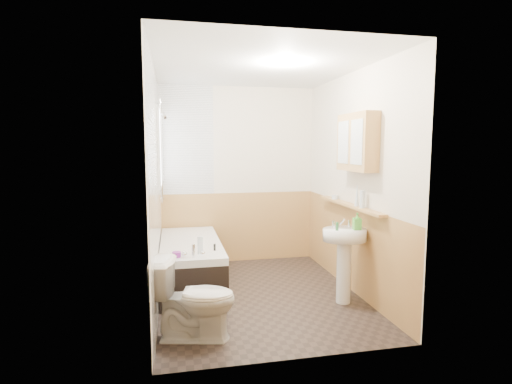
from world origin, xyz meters
TOP-DOWN VIEW (x-y plane):
  - floor at (0.00, 0.00)m, footprint 2.80×2.80m
  - ceiling at (0.00, 0.00)m, footprint 2.80×2.80m
  - wall_back at (0.00, 1.41)m, footprint 2.20×0.02m
  - wall_front at (0.00, -1.41)m, footprint 2.20×0.02m
  - wall_left at (-1.11, 0.00)m, footprint 0.02×2.80m
  - wall_right at (1.11, 0.00)m, footprint 0.02×2.80m
  - wainscot_right at (1.09, 0.00)m, footprint 0.01×2.80m
  - wainscot_front at (0.00, -1.39)m, footprint 2.20×0.01m
  - wainscot_back at (0.00, 1.39)m, footprint 2.20×0.01m
  - tile_cladding_left at (-1.09, 0.00)m, footprint 0.01×2.80m
  - tile_return_back at (-0.73, 1.39)m, footprint 0.75×0.01m
  - window at (-1.06, 0.95)m, footprint 0.03×0.79m
  - bathtub at (-0.73, 0.52)m, footprint 0.70×1.67m
  - shower_riser at (-1.04, 0.71)m, footprint 0.11×0.08m
  - toilet at (-0.76, -0.88)m, footprint 0.78×0.54m
  - sink at (0.84, -0.40)m, footprint 0.47×0.38m
  - pine_shelf at (1.04, -0.06)m, footprint 0.10×1.53m
  - medicine_cabinet at (1.01, -0.27)m, footprint 0.17×0.68m
  - foam_can at (1.04, -0.38)m, footprint 0.07×0.07m
  - green_bottle at (1.04, -0.25)m, footprint 0.06×0.06m
  - black_jar at (1.04, 0.35)m, footprint 0.08×0.08m
  - soap_bottle at (0.95, -0.46)m, footprint 0.11×0.19m
  - clear_bottle at (0.73, -0.45)m, footprint 0.03×0.03m
  - blue_gel at (-0.65, -0.08)m, footprint 0.06×0.05m
  - cream_jar at (-0.90, -0.16)m, footprint 0.10×0.10m
  - orange_bottle at (-0.49, 0.02)m, footprint 0.03×0.03m

SIDE VIEW (x-z plane):
  - floor at x=0.00m, z-range 0.00..0.00m
  - bathtub at x=-0.73m, z-range -0.06..0.61m
  - toilet at x=-0.76m, z-range 0.00..0.70m
  - wainscot_right at x=1.09m, z-range 0.00..1.00m
  - wainscot_front at x=0.00m, z-range 0.00..1.00m
  - wainscot_back at x=0.00m, z-range 0.00..1.00m
  - cream_jar at x=-0.90m, z-range 0.53..0.59m
  - orange_bottle at x=-0.49m, z-range 0.53..0.61m
  - sink at x=0.84m, z-range 0.12..1.02m
  - blue_gel at x=-0.65m, z-range 0.53..0.72m
  - soap_bottle at x=0.95m, z-range 0.80..0.88m
  - clear_bottle at x=0.73m, z-range 0.80..0.89m
  - pine_shelf at x=1.04m, z-range 0.98..1.01m
  - black_jar at x=1.04m, z-range 1.01..1.07m
  - foam_can at x=1.04m, z-range 1.01..1.20m
  - green_bottle at x=1.04m, z-range 1.01..1.26m
  - wall_back at x=0.00m, z-range 0.00..2.50m
  - wall_front at x=0.00m, z-range 0.00..2.50m
  - wall_left at x=-1.11m, z-range 0.00..2.50m
  - wall_right at x=1.11m, z-range 0.00..2.50m
  - tile_cladding_left at x=-1.09m, z-range 0.00..2.50m
  - window at x=-1.06m, z-range 1.15..2.15m
  - medicine_cabinet at x=1.01m, z-range 1.40..2.01m
  - shower_riser at x=-1.04m, z-range 1.09..2.33m
  - tile_return_back at x=-0.73m, z-range 1.00..2.50m
  - ceiling at x=0.00m, z-range 2.50..2.50m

